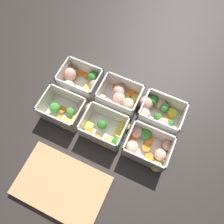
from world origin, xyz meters
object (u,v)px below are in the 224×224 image
container_far_left (147,145)px  container_near_center (119,98)px  container_near_right (79,80)px  container_far_right (67,110)px  container_near_left (157,112)px  container_far_center (106,130)px

container_far_left → container_near_center: bearing=-37.0°
container_near_right → container_far_right: bearing=98.5°
container_near_left → container_near_right: 0.31m
container_near_right → container_far_left: bearing=159.2°
container_near_center → container_far_center: size_ratio=0.97×
container_far_center → container_far_right: (0.15, -0.01, 0.00)m
container_near_right → container_near_center: bearing=179.0°
container_near_center → container_far_left: size_ratio=0.96×
container_near_right → container_near_left: bearing=-179.6°
container_far_left → container_far_right: 0.30m
container_near_left → container_near_center: same height
container_far_center → container_near_right: bearing=-37.4°
container_near_center → container_far_left: (-0.16, 0.12, -0.00)m
container_near_left → container_far_right: same height
container_near_center → container_far_right: size_ratio=0.96×
container_near_left → container_far_center: 0.19m
container_near_right → container_far_center: same height
container_far_center → container_far_right: 0.15m
container_far_center → container_near_center: bearing=-85.4°
container_near_center → container_near_left: bearing=-177.9°
container_near_center → container_far_left: same height
container_near_right → container_far_center: 0.22m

